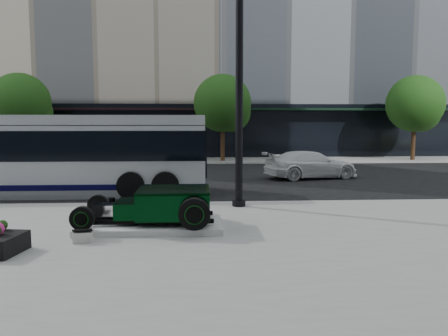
{
  "coord_description": "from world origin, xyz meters",
  "views": [
    {
      "loc": [
        -0.52,
        -15.92,
        2.67
      ],
      "look_at": [
        0.26,
        -1.91,
        1.2
      ],
      "focal_mm": 35.0,
      "sensor_mm": 36.0,
      "label": 1
    }
  ],
  "objects": [
    {
      "name": "sidewalk_near",
      "position": [
        0.0,
        -10.5,
        0.06
      ],
      "size": [
        70.0,
        17.0,
        0.12
      ],
      "primitive_type": "cube",
      "color": "gray",
      "rests_on": "ground"
    },
    {
      "name": "sidewalk_far",
      "position": [
        0.0,
        14.0,
        0.06
      ],
      "size": [
        70.0,
        4.0,
        0.12
      ],
      "primitive_type": "cube",
      "color": "gray",
      "rests_on": "ground"
    },
    {
      "name": "white_sedan",
      "position": [
        4.8,
        4.57,
        0.65
      ],
      "size": [
        4.8,
        2.83,
        1.31
      ],
      "primitive_type": "imported",
      "rotation": [
        0.0,
        0.0,
        1.81
      ],
      "color": "white",
      "rests_on": "ground"
    },
    {
      "name": "street_trees",
      "position": [
        1.15,
        13.07,
        3.77
      ],
      "size": [
        29.8,
        3.8,
        5.7
      ],
      "color": "black",
      "rests_on": "sidewalk_far"
    },
    {
      "name": "lamppost",
      "position": [
        0.67,
        -2.79,
        3.6
      ],
      "size": [
        0.41,
        0.41,
        7.53
      ],
      "color": "black",
      "rests_on": "sidewalk_near"
    },
    {
      "name": "info_plaque",
      "position": [
        -3.04,
        -6.61,
        0.24
      ],
      "size": [
        0.44,
        0.35,
        0.31
      ],
      "color": "silver",
      "rests_on": "sidewalk_near"
    },
    {
      "name": "transit_bus",
      "position": [
        -6.31,
        0.56,
        1.49
      ],
      "size": [
        12.12,
        2.88,
        2.92
      ],
      "color": "silver",
      "rests_on": "ground"
    },
    {
      "name": "display_plinth",
      "position": [
        -1.7,
        -5.43,
        0.2
      ],
      "size": [
        3.4,
        1.8,
        0.15
      ],
      "primitive_type": "cube",
      "color": "silver",
      "rests_on": "sidewalk_near"
    },
    {
      "name": "ground",
      "position": [
        0.0,
        0.0,
        0.0
      ],
      "size": [
        120.0,
        120.0,
        0.0
      ],
      "primitive_type": "plane",
      "color": "black",
      "rests_on": "ground"
    },
    {
      "name": "hot_rod",
      "position": [
        -1.37,
        -5.43,
        0.7
      ],
      "size": [
        3.22,
        2.0,
        0.81
      ],
      "color": "black",
      "rests_on": "display_plinth"
    }
  ]
}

